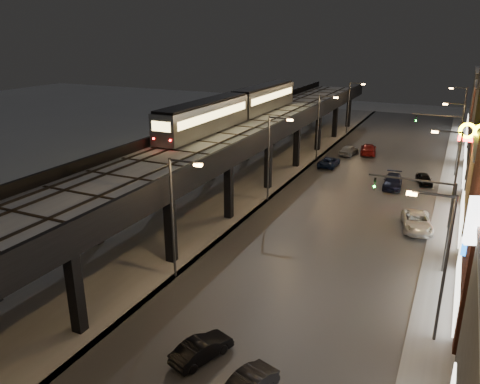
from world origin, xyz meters
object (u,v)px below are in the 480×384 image
at_px(car_mid_silver, 329,162).
at_px(car_mid_dark, 368,149).
at_px(car_near_white, 202,350).
at_px(car_onc_white, 393,182).
at_px(car_far_white, 349,150).
at_px(car_onc_red, 424,179).
at_px(car_onc_dark, 417,222).
at_px(subway_train, 238,106).

distance_m(car_mid_silver, car_mid_dark, 9.41).
distance_m(car_near_white, car_onc_white, 35.59).
bearing_deg(car_far_white, car_mid_silver, 90.75).
relative_size(car_mid_silver, car_far_white, 1.09).
bearing_deg(car_onc_red, car_near_white, -119.27).
height_order(car_near_white, car_onc_dark, car_onc_dark).
bearing_deg(car_onc_dark, subway_train, 144.09).
bearing_deg(car_onc_white, car_far_white, 117.70).
xyz_separation_m(car_near_white, car_far_white, (-2.84, 47.86, 0.12)).
relative_size(car_mid_silver, car_onc_dark, 0.89).
distance_m(car_near_white, car_mid_silver, 40.94).
distance_m(car_near_white, car_onc_red, 38.91).
relative_size(car_near_white, car_mid_silver, 0.80).
height_order(car_mid_silver, car_onc_dark, car_onc_dark).
bearing_deg(car_near_white, car_onc_red, -83.13).
bearing_deg(car_onc_dark, car_far_white, 104.55).
bearing_deg(car_onc_dark, car_onc_red, 81.16).
xyz_separation_m(subway_train, car_mid_silver, (10.25, 6.52, -7.63)).
bearing_deg(car_onc_white, subway_train, 178.62).
distance_m(car_mid_dark, car_far_white, 2.96).
height_order(car_near_white, car_onc_white, car_onc_white).
relative_size(car_mid_dark, car_far_white, 1.21).
bearing_deg(car_far_white, car_mid_dark, -137.19).
relative_size(car_mid_dark, car_onc_dark, 1.00).
bearing_deg(car_mid_dark, car_far_white, 24.88).
bearing_deg(car_far_white, car_onc_dark, 124.54).
xyz_separation_m(subway_train, car_onc_white, (19.16, 0.98, -7.57)).
relative_size(subway_train, car_mid_silver, 7.21).
bearing_deg(car_near_white, car_onc_dark, -91.33).
distance_m(car_mid_silver, car_onc_dark, 21.25).
height_order(car_onc_dark, car_onc_red, car_onc_dark).
bearing_deg(car_near_white, subway_train, -48.55).
bearing_deg(car_onc_dark, car_onc_white, 96.81).
bearing_deg(car_onc_dark, car_mid_dark, 98.43).
bearing_deg(car_onc_red, car_mid_dark, 109.81).
bearing_deg(car_mid_silver, car_near_white, 96.19).
xyz_separation_m(car_mid_dark, car_far_white, (-2.45, -1.65, -0.03)).
bearing_deg(car_mid_dark, car_near_white, 81.32).
distance_m(car_onc_white, car_onc_red, 4.23).
xyz_separation_m(car_far_white, car_onc_white, (7.91, -12.64, -0.02)).
relative_size(subway_train, car_onc_dark, 6.41).
bearing_deg(car_far_white, car_onc_white, 130.83).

